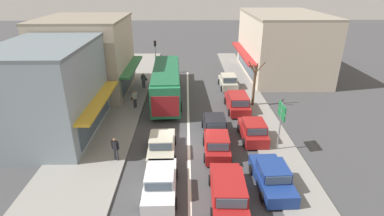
{
  "coord_description": "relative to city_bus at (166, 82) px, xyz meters",
  "views": [
    {
      "loc": [
        -0.12,
        -19.02,
        11.09
      ],
      "look_at": [
        0.31,
        3.74,
        1.2
      ],
      "focal_mm": 28.0,
      "sensor_mm": 36.0,
      "label": 1
    }
  ],
  "objects": [
    {
      "name": "wagon_adjacent_lane_trail",
      "position": [
        4.11,
        -14.92,
        -1.14
      ],
      "size": [
        2.05,
        4.56,
        1.58
      ],
      "color": "maroon",
      "rests_on": "ground"
    },
    {
      "name": "lane_centre_line",
      "position": [
        2.08,
        -4.65,
        -1.88
      ],
      "size": [
        0.2,
        28.0,
        0.01
      ],
      "primitive_type": "cube",
      "color": "silver",
      "rests_on": "ground"
    },
    {
      "name": "sedan_queue_far_back",
      "position": [
        0.24,
        -10.08,
        -1.22
      ],
      "size": [
        1.96,
        4.23,
        1.47
      ],
      "color": "#B7B29E",
      "rests_on": "ground"
    },
    {
      "name": "kerb_right",
      "position": [
        8.28,
        -2.65,
        -1.82
      ],
      "size": [
        2.8,
        44.0,
        0.12
      ],
      "primitive_type": "cube",
      "color": "gray",
      "rests_on": "ground"
    },
    {
      "name": "pedestrian_far_walker",
      "position": [
        -2.67,
        -10.92,
        -0.81
      ],
      "size": [
        0.54,
        0.34,
        1.63
      ],
      "color": "#333338",
      "rests_on": "sidewalk_left"
    },
    {
      "name": "directional_road_sign",
      "position": [
        8.25,
        -9.74,
        0.82
      ],
      "size": [
        0.1,
        1.4,
        3.6
      ],
      "color": "gray",
      "rests_on": "ground"
    },
    {
      "name": "street_tree_right",
      "position": [
        8.17,
        -1.74,
        0.16
      ],
      "size": [
        1.56,
        1.72,
        4.32
      ],
      "color": "brown",
      "rests_on": "ground"
    },
    {
      "name": "parked_wagon_kerb_third",
      "position": [
        6.54,
        -2.67,
        -1.14
      ],
      "size": [
        1.97,
        4.52,
        1.58
      ],
      "color": "maroon",
      "rests_on": "ground"
    },
    {
      "name": "parked_hatchback_kerb_rear",
      "position": [
        6.5,
        3.38,
        -1.17
      ],
      "size": [
        1.91,
        3.75,
        1.54
      ],
      "color": "#B7B29E",
      "rests_on": "ground"
    },
    {
      "name": "building_right_far",
      "position": [
        13.56,
        8.57,
        1.81
      ],
      "size": [
        9.42,
        13.43,
        7.4
      ],
      "color": "beige",
      "rests_on": "ground"
    },
    {
      "name": "parked_sedan_kerb_front",
      "position": [
        6.8,
        -13.66,
        -1.22
      ],
      "size": [
        2.01,
        4.26,
        1.47
      ],
      "color": "navy",
      "rests_on": "ground"
    },
    {
      "name": "shopfront_corner_near",
      "position": [
        -8.1,
        -6.79,
        1.58
      ],
      "size": [
        7.18,
        9.29,
        6.94
      ],
      "color": "#84939E",
      "rests_on": "ground"
    },
    {
      "name": "parked_hatchback_kerb_second",
      "position": [
        6.86,
        -8.1,
        -1.17
      ],
      "size": [
        1.84,
        3.71,
        1.54
      ],
      "color": "maroon",
      "rests_on": "ground"
    },
    {
      "name": "ground_plane",
      "position": [
        2.08,
        -8.65,
        -1.88
      ],
      "size": [
        140.0,
        140.0,
        0.0
      ],
      "primitive_type": "plane",
      "color": "#3F3F42"
    },
    {
      "name": "hatchback_adjacent_lane_lead",
      "position": [
        4.07,
        -7.25,
        -1.17
      ],
      "size": [
        1.86,
        3.72,
        1.54
      ],
      "color": "black",
      "rests_on": "ground"
    },
    {
      "name": "traffic_light_downstreet",
      "position": [
        -1.86,
        8.78,
        0.97
      ],
      "size": [
        0.32,
        0.24,
        4.2
      ],
      "color": "gray",
      "rests_on": "ground"
    },
    {
      "name": "pedestrian_with_handbag_near",
      "position": [
        -2.69,
        3.24,
        -0.81
      ],
      "size": [
        0.66,
        0.35,
        1.63
      ],
      "color": "#232838",
      "rests_on": "sidewalk_left"
    },
    {
      "name": "hatchback_queue_gap_filler",
      "position": [
        3.98,
        -10.08,
        -1.17
      ],
      "size": [
        1.9,
        3.75,
        1.54
      ],
      "color": "maroon",
      "rests_on": "ground"
    },
    {
      "name": "shopfront_mid_block",
      "position": [
        -8.1,
        2.58,
        1.92
      ],
      "size": [
        8.96,
        9.1,
        7.62
      ],
      "color": "#B2A38E",
      "rests_on": "ground"
    },
    {
      "name": "pedestrian_browsing_midblock",
      "position": [
        -2.8,
        -2.23,
        -0.81
      ],
      "size": [
        0.55,
        0.56,
        1.63
      ],
      "color": "#333338",
      "rests_on": "sidewalk_left"
    },
    {
      "name": "sidewalk_left",
      "position": [
        -4.72,
        -2.65,
        -1.81
      ],
      "size": [
        5.2,
        44.0,
        0.14
      ],
      "primitive_type": "cube",
      "color": "gray",
      "rests_on": "ground"
    },
    {
      "name": "city_bus",
      "position": [
        0.0,
        0.0,
        0.0
      ],
      "size": [
        3.04,
        10.94,
        3.23
      ],
      "color": "#237A4C",
      "rests_on": "ground"
    },
    {
      "name": "sedan_behind_bus_mid",
      "position": [
        0.45,
        -14.07,
        -1.22
      ],
      "size": [
        1.93,
        4.22,
        1.47
      ],
      "color": "silver",
      "rests_on": "ground"
    }
  ]
}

